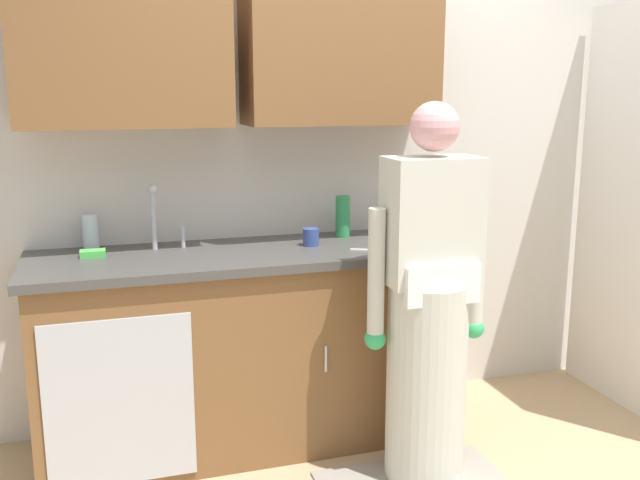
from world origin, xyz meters
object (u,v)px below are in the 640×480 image
at_px(bottle_soap, 343,216).
at_px(bottle_water_tall, 91,232).
at_px(person_at_sink, 428,325).
at_px(sponge, 93,253).
at_px(sink, 167,259).
at_px(bottle_water_short, 402,216).
at_px(cup_by_sink, 311,237).
at_px(knife_on_counter, 376,250).

relative_size(bottle_soap, bottle_water_tall, 1.21).
distance_m(person_at_sink, bottle_soap, 0.81).
distance_m(bottle_soap, bottle_water_tall, 1.20).
height_order(bottle_soap, sponge, bottle_soap).
bearing_deg(sink, sponge, 167.11).
xyz_separation_m(bottle_water_short, bottle_soap, (-0.33, -0.01, 0.01)).
bearing_deg(bottle_water_tall, cup_by_sink, -12.02).
xyz_separation_m(person_at_sink, bottle_water_short, (0.19, 0.73, 0.34)).
relative_size(sink, cup_by_sink, 6.04).
bearing_deg(bottle_soap, bottle_water_tall, 177.30).
xyz_separation_m(sink, bottle_water_short, (1.21, 0.17, 0.10)).
xyz_separation_m(sink, bottle_soap, (0.89, 0.16, 0.12)).
relative_size(bottle_water_tall, sponge, 1.54).
bearing_deg(cup_by_sink, knife_on_counter, -37.97).
bearing_deg(bottle_soap, bottle_water_short, 2.04).
xyz_separation_m(sink, cup_by_sink, (0.67, 0.00, 0.06)).
xyz_separation_m(bottle_water_short, bottle_water_tall, (-1.53, 0.05, -0.00)).
bearing_deg(cup_by_sink, sink, -179.63).
bearing_deg(knife_on_counter, person_at_sink, -49.60).
bearing_deg(bottle_soap, cup_by_sink, -144.04).
relative_size(sink, person_at_sink, 0.31).
xyz_separation_m(bottle_soap, bottle_water_tall, (-1.20, 0.06, -0.02)).
bearing_deg(bottle_soap, person_at_sink, -79.57).
distance_m(sink, bottle_soap, 0.91).
distance_m(bottle_water_short, bottle_water_tall, 1.53).
bearing_deg(bottle_water_tall, sponge, -88.06).
height_order(person_at_sink, cup_by_sink, person_at_sink).
bearing_deg(bottle_water_tall, knife_on_counter, -18.18).
distance_m(cup_by_sink, sponge, 0.99).
height_order(cup_by_sink, sponge, cup_by_sink).
height_order(bottle_water_short, sponge, bottle_water_short).
xyz_separation_m(sink, sponge, (-0.31, 0.07, 0.03)).
height_order(person_at_sink, knife_on_counter, person_at_sink).
bearing_deg(bottle_water_short, cup_by_sink, -162.91).
height_order(knife_on_counter, sponge, sponge).
relative_size(bottle_water_short, sponge, 1.60).
distance_m(bottle_water_short, sponge, 1.53).
distance_m(bottle_water_tall, cup_by_sink, 1.01).
height_order(bottle_water_short, bottle_soap, bottle_soap).
bearing_deg(knife_on_counter, bottle_water_tall, -171.78).
xyz_separation_m(cup_by_sink, knife_on_counter, (0.25, -0.20, -0.04)).
bearing_deg(sponge, bottle_water_tall, 91.94).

